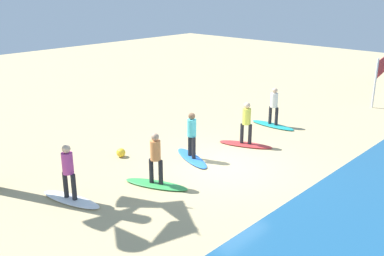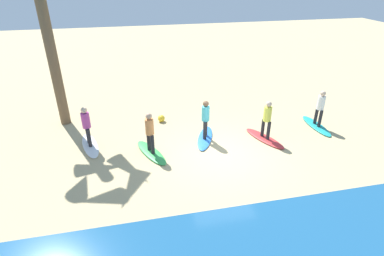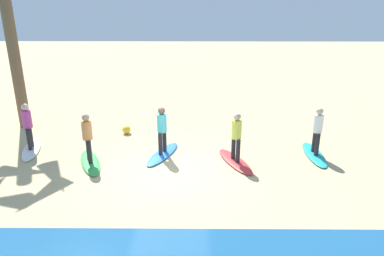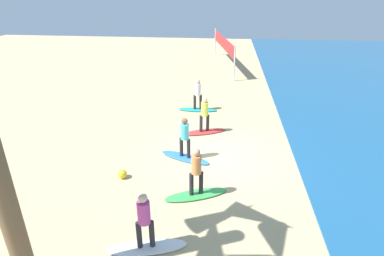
# 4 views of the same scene
# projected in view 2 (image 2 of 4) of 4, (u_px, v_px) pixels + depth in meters

# --- Properties ---
(ground_plane) EXTENTS (60.00, 60.00, 0.00)m
(ground_plane) POSITION_uv_depth(u_px,v_px,m) (221.00, 154.00, 12.00)
(ground_plane) COLOR tan
(surfboard_teal) EXTENTS (0.58, 2.11, 0.09)m
(surfboard_teal) POSITION_uv_depth(u_px,v_px,m) (316.00, 126.00, 14.01)
(surfboard_teal) COLOR teal
(surfboard_teal) RESTS_ON ground
(surfer_teal) EXTENTS (0.32, 0.46, 1.64)m
(surfer_teal) POSITION_uv_depth(u_px,v_px,m) (320.00, 106.00, 13.55)
(surfer_teal) COLOR #232328
(surfer_teal) RESTS_ON surfboard_teal
(surfboard_red) EXTENTS (1.30, 2.16, 0.09)m
(surfboard_red) POSITION_uv_depth(u_px,v_px,m) (264.00, 138.00, 12.99)
(surfboard_red) COLOR red
(surfboard_red) RESTS_ON ground
(surfer_red) EXTENTS (0.32, 0.44, 1.64)m
(surfer_red) POSITION_uv_depth(u_px,v_px,m) (267.00, 117.00, 12.53)
(surfer_red) COLOR #232328
(surfer_red) RESTS_ON surfboard_red
(surfboard_blue) EXTENTS (1.29, 2.16, 0.09)m
(surfboard_blue) POSITION_uv_depth(u_px,v_px,m) (205.00, 138.00, 13.03)
(surfboard_blue) COLOR blue
(surfboard_blue) RESTS_ON ground
(surfer_blue) EXTENTS (0.32, 0.44, 1.64)m
(surfer_blue) POSITION_uv_depth(u_px,v_px,m) (206.00, 117.00, 12.57)
(surfer_blue) COLOR #232328
(surfer_blue) RESTS_ON surfboard_blue
(surfboard_green) EXTENTS (1.31, 2.16, 0.09)m
(surfboard_green) POSITION_uv_depth(u_px,v_px,m) (151.00, 152.00, 12.01)
(surfboard_green) COLOR green
(surfboard_green) RESTS_ON ground
(surfer_green) EXTENTS (0.32, 0.44, 1.64)m
(surfer_green) POSITION_uv_depth(u_px,v_px,m) (150.00, 130.00, 11.54)
(surfer_green) COLOR #232328
(surfer_green) RESTS_ON surfboard_green
(surfboard_white) EXTENTS (1.03, 2.17, 0.09)m
(surfboard_white) POSITION_uv_depth(u_px,v_px,m) (90.00, 145.00, 12.47)
(surfboard_white) COLOR white
(surfboard_white) RESTS_ON ground
(surfer_white) EXTENTS (0.32, 0.45, 1.64)m
(surfer_white) POSITION_uv_depth(u_px,v_px,m) (86.00, 124.00, 12.01)
(surfer_white) COLOR #232328
(surfer_white) RESTS_ON surfboard_white
(beach_ball) EXTENTS (0.33, 0.33, 0.33)m
(beach_ball) POSITION_uv_depth(u_px,v_px,m) (161.00, 118.00, 14.42)
(beach_ball) COLOR yellow
(beach_ball) RESTS_ON ground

